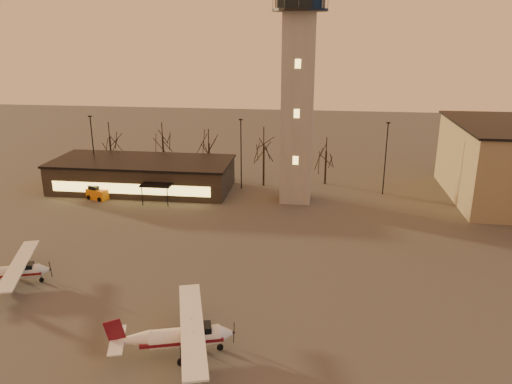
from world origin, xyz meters
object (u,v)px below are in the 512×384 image
Objects in this scene: control_tower at (298,76)px; service_cart at (98,194)px; cessna_front at (187,340)px; cessna_rear at (16,274)px; terminal at (143,175)px.

control_tower is 31.02m from service_cart.
cessna_front is 3.52× the size of service_cart.
cessna_rear is (-17.84, 7.90, -0.12)m from cessna_front.
terminal is 7.62× the size of service_cart.
terminal is 40.12m from cessna_front.
terminal is at bearing 97.36° from cessna_front.
terminal is at bearing 68.08° from cessna_rear.
terminal is 28.86m from cessna_rear.
terminal is at bearing 67.57° from service_cart.
control_tower is at bearing 27.11° from service_cart.
terminal reaches higher than cessna_front.
cessna_rear reaches higher than service_cart.
control_tower is 38.34m from cessna_front.
control_tower is 1.28× the size of terminal.
cessna_rear is at bearing -131.40° from control_tower.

